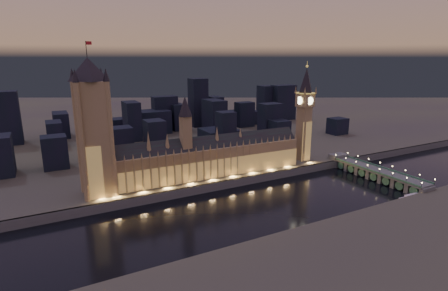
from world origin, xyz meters
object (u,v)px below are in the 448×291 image
victoria_tower (93,122)px  westminster_bridge (373,173)px  elizabeth_tower (305,106)px  river_boat (415,197)px  palace_of_westminster (205,158)px

victoria_tower → westminster_bridge: victoria_tower is taller
victoria_tower → elizabeth_tower: (218.00, -0.00, -1.50)m
elizabeth_tower → westminster_bridge: bearing=-59.6°
victoria_tower → river_boat: victoria_tower is taller
palace_of_westminster → elizabeth_tower: (119.86, 0.19, 41.61)m
elizabeth_tower → westminster_bridge: 97.89m
palace_of_westminster → victoria_tower: (-98.14, 0.19, 43.11)m
elizabeth_tower → westminster_bridge: size_ratio=0.95×
palace_of_westminster → victoria_tower: 107.19m
victoria_tower → westminster_bridge: (256.28, -65.37, -63.50)m
westminster_bridge → victoria_tower: bearing=165.7°
victoria_tower → river_boat: size_ratio=3.15×
palace_of_westminster → westminster_bridge: bearing=-22.4°
elizabeth_tower → palace_of_westminster: bearing=-179.9°
elizabeth_tower → westminster_bridge: (38.28, -65.37, -62.00)m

